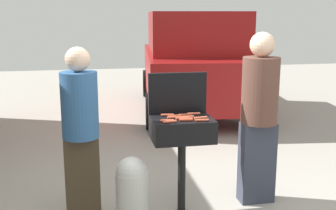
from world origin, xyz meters
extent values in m
cylinder|color=black|center=(0.00, 0.30, 0.38)|extent=(0.08, 0.08, 0.75)
cube|color=black|center=(0.00, 0.30, 0.86)|extent=(0.60, 0.44, 0.22)
cube|color=black|center=(0.00, 0.52, 1.18)|extent=(0.60, 0.05, 0.42)
cylinder|color=#B74C33|center=(-0.17, 0.18, 0.98)|extent=(0.13, 0.04, 0.03)
cylinder|color=#C6593D|center=(0.05, 0.29, 0.98)|extent=(0.13, 0.03, 0.03)
cylinder|color=#B74C33|center=(-0.12, 0.41, 0.98)|extent=(0.13, 0.04, 0.03)
cylinder|color=#C6593D|center=(0.15, 0.41, 0.98)|extent=(0.13, 0.04, 0.03)
cylinder|color=#AD4228|center=(-0.07, 0.35, 0.98)|extent=(0.13, 0.04, 0.03)
cylinder|color=#B74C33|center=(0.16, 0.14, 0.98)|extent=(0.13, 0.04, 0.03)
cylinder|color=#AD4228|center=(0.05, 0.38, 0.98)|extent=(0.13, 0.03, 0.03)
cylinder|color=#B74C33|center=(-0.01, 0.25, 0.98)|extent=(0.13, 0.04, 0.03)
cylinder|color=#B74C33|center=(-0.15, 0.14, 0.98)|extent=(0.13, 0.03, 0.03)
cylinder|color=#AD4228|center=(0.02, 0.21, 0.98)|extent=(0.13, 0.03, 0.03)
cylinder|color=#B74C33|center=(-0.08, 0.29, 0.98)|extent=(0.13, 0.03, 0.03)
cylinder|color=#AD4228|center=(0.01, 0.17, 0.98)|extent=(0.13, 0.04, 0.03)
cylinder|color=#C6593D|center=(0.17, 0.23, 0.98)|extent=(0.13, 0.04, 0.03)
cylinder|color=silver|center=(-0.51, 0.25, 0.23)|extent=(0.32, 0.32, 0.46)
sphere|color=silver|center=(-0.51, 0.25, 0.46)|extent=(0.31, 0.31, 0.31)
cube|color=#3F3323|center=(-0.98, 0.39, 0.40)|extent=(0.33, 0.18, 0.80)
cylinder|color=#2D598C|center=(-0.98, 0.39, 1.12)|extent=(0.35, 0.35, 0.64)
sphere|color=beige|center=(-0.98, 0.39, 1.56)|extent=(0.23, 0.23, 0.23)
cube|color=#333847|center=(0.83, 0.37, 0.43)|extent=(0.36, 0.20, 0.86)
cylinder|color=brown|center=(0.83, 0.37, 1.20)|extent=(0.38, 0.38, 0.68)
sphere|color=beige|center=(0.83, 0.37, 1.67)|extent=(0.25, 0.25, 0.25)
cube|color=maroon|center=(1.27, 4.87, 0.77)|extent=(2.40, 4.59, 0.90)
cube|color=maroon|center=(1.24, 4.67, 1.62)|extent=(2.05, 2.79, 0.80)
cylinder|color=black|center=(1.98, 3.23, 0.32)|extent=(0.29, 0.66, 0.64)
cylinder|color=black|center=(0.19, 3.44, 0.32)|extent=(0.29, 0.66, 0.64)
cylinder|color=black|center=(2.34, 6.29, 0.32)|extent=(0.29, 0.66, 0.64)
cylinder|color=black|center=(0.55, 6.50, 0.32)|extent=(0.29, 0.66, 0.64)
camera|label=1|loc=(-0.89, -3.59, 1.96)|focal=44.95mm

